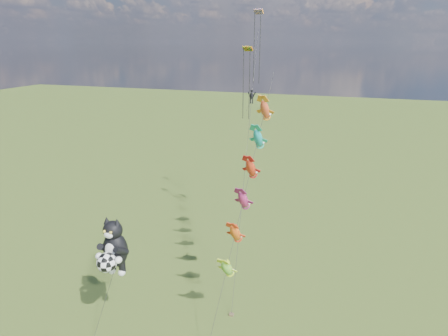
% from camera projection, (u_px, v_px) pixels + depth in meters
% --- Properties ---
extents(ground, '(300.00, 300.00, 0.00)m').
position_uv_depth(ground, '(122.00, 309.00, 33.66)').
color(ground, '#284010').
extents(cat_kite_rig, '(2.60, 4.05, 10.23)m').
position_uv_depth(cat_kite_rig, '(113.00, 249.00, 28.74)').
color(cat_kite_rig, brown).
rests_on(cat_kite_rig, ground).
extents(fish_windsock_rig, '(1.84, 15.91, 20.17)m').
position_uv_depth(fish_windsock_rig, '(247.00, 184.00, 31.71)').
color(fish_windsock_rig, brown).
rests_on(fish_windsock_rig, ground).
extents(parafoil_rig, '(3.30, 17.34, 26.20)m').
position_uv_depth(parafoil_rig, '(252.00, 82.00, 40.58)').
color(parafoil_rig, brown).
rests_on(parafoil_rig, ground).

